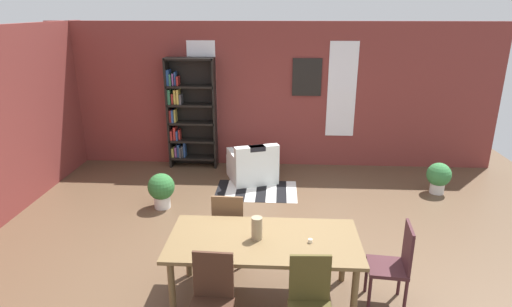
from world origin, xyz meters
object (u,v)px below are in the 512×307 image
object	(u,v)px
dining_table	(264,245)
potted_plant_corner	(439,176)
dining_chair_near_left	(212,300)
potted_plant_by_shelf	(161,189)
armchair_white	(253,166)
dining_chair_head_right	(395,263)
dining_chair_near_right	(310,304)
bookshelf_tall	(188,113)
dining_chair_far_left	(229,225)
vase_on_table	(257,228)

from	to	relation	value
dining_table	potted_plant_corner	world-z (taller)	dining_table
dining_chair_near_left	potted_plant_by_shelf	size ratio (longest dim) A/B	1.65
armchair_white	potted_plant_by_shelf	xyz separation A→B (m)	(-1.38, -1.24, 0.05)
dining_chair_head_right	dining_chair_near_right	size ratio (longest dim) A/B	1.00
bookshelf_tall	armchair_white	world-z (taller)	bookshelf_tall
armchair_white	potted_plant_corner	distance (m)	3.27
dining_chair_far_left	bookshelf_tall	distance (m)	3.69
dining_chair_head_right	dining_chair_near_right	distance (m)	1.17
dining_chair_far_left	vase_on_table	bearing A→B (deg)	-61.92
dining_chair_near_left	bookshelf_tall	bearing A→B (deg)	103.85
bookshelf_tall	armchair_white	bearing A→B (deg)	-28.37
dining_chair_far_left	dining_chair_near_left	bearing A→B (deg)	-89.80
dining_chair_near_right	dining_table	bearing A→B (deg)	122.15
dining_chair_near_left	dining_chair_near_right	bearing A→B (deg)	-0.00
dining_chair_near_left	armchair_white	xyz separation A→B (m)	(0.11, 4.16, -0.23)
vase_on_table	armchair_white	size ratio (longest dim) A/B	0.24
dining_table	dining_chair_far_left	xyz separation A→B (m)	(-0.46, 0.72, -0.16)
dining_table	dining_chair_head_right	world-z (taller)	dining_chair_head_right
dining_chair_head_right	bookshelf_tall	distance (m)	5.19
dining_chair_near_left	dining_chair_far_left	world-z (taller)	same
vase_on_table	dining_chair_head_right	xyz separation A→B (m)	(1.46, -0.01, -0.36)
vase_on_table	potted_plant_corner	size ratio (longest dim) A/B	0.45
dining_chair_near_left	armchair_white	distance (m)	4.17
dining_table	potted_plant_corner	size ratio (longest dim) A/B	3.69
potted_plant_by_shelf	dining_chair_far_left	bearing A→B (deg)	-49.63
dining_chair_near_left	potted_plant_by_shelf	distance (m)	3.19
dining_chair_near_left	potted_plant_corner	xyz separation A→B (m)	(3.36, 3.75, -0.20)
dining_chair_head_right	bookshelf_tall	world-z (taller)	bookshelf_tall
dining_table	dining_chair_near_left	bearing A→B (deg)	-122.16
dining_chair_near_right	potted_plant_corner	size ratio (longest dim) A/B	1.73
dining_chair_near_left	dining_chair_far_left	xyz separation A→B (m)	(-0.01, 1.44, 0.00)
bookshelf_tall	armchair_white	size ratio (longest dim) A/B	2.12
bookshelf_tall	armchair_white	xyz separation A→B (m)	(1.31, -0.71, -0.82)
dining_chair_far_left	potted_plant_corner	distance (m)	4.09
armchair_white	bookshelf_tall	bearing A→B (deg)	151.63
dining_chair_far_left	dining_chair_head_right	bearing A→B (deg)	-21.51
dining_table	dining_chair_near_right	bearing A→B (deg)	-57.85
dining_chair_near_right	armchair_white	size ratio (longest dim) A/B	0.93
vase_on_table	potted_plant_corner	distance (m)	4.29
dining_table	armchair_white	xyz separation A→B (m)	(-0.34, 3.45, -0.40)
potted_plant_corner	bookshelf_tall	bearing A→B (deg)	166.14
dining_chair_near_right	armchair_white	xyz separation A→B (m)	(-0.79, 4.16, -0.23)
bookshelf_tall	dining_table	bearing A→B (deg)	-68.31
potted_plant_by_shelf	dining_chair_near_left	bearing A→B (deg)	-66.51
armchair_white	potted_plant_by_shelf	world-z (taller)	armchair_white
dining_chair_near_left	dining_table	bearing A→B (deg)	57.84
vase_on_table	potted_plant_corner	world-z (taller)	vase_on_table
dining_chair_far_left	armchair_white	size ratio (longest dim) A/B	0.93
dining_table	vase_on_table	size ratio (longest dim) A/B	8.17
armchair_white	dining_chair_far_left	bearing A→B (deg)	-92.46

